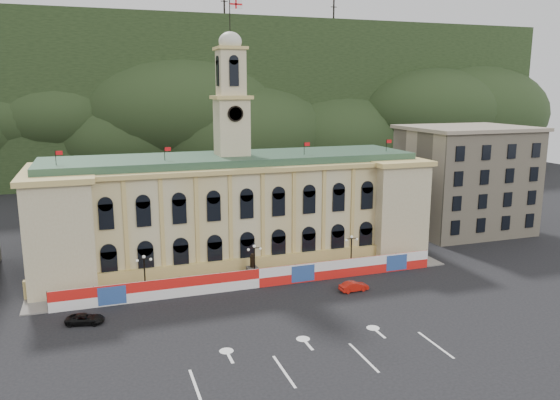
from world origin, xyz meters
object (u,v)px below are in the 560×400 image
object	(u,v)px
statue	(252,271)
black_suv	(85,319)
red_sedan	(354,286)
lamp_center	(254,260)

from	to	relation	value
statue	black_suv	bearing A→B (deg)	-160.55
statue	black_suv	world-z (taller)	statue
red_sedan	black_suv	world-z (taller)	red_sedan
black_suv	lamp_center	bearing A→B (deg)	-59.39
lamp_center	red_sedan	world-z (taller)	lamp_center
red_sedan	statue	bearing A→B (deg)	49.48
lamp_center	black_suv	bearing A→B (deg)	-163.01
statue	black_suv	distance (m)	22.28
lamp_center	red_sedan	xyz separation A→B (m)	(10.92, -7.08, -2.45)
statue	red_sedan	bearing A→B (deg)	-36.49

